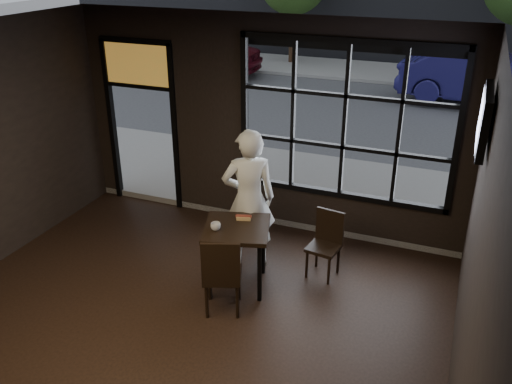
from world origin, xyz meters
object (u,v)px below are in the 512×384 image
at_px(cafe_table, 237,256).
at_px(navy_car, 485,77).
at_px(chair_near, 223,273).
at_px(man, 249,199).

distance_m(cafe_table, navy_car, 10.47).
xyz_separation_m(chair_near, navy_car, (2.69, 10.62, 0.31)).
relative_size(chair_near, navy_car, 0.23).
bearing_deg(navy_car, cafe_table, 168.27).
relative_size(cafe_table, chair_near, 0.84).
distance_m(cafe_table, chair_near, 0.53).
bearing_deg(cafe_table, navy_car, 57.83).
bearing_deg(chair_near, navy_car, -124.93).
xyz_separation_m(cafe_table, chair_near, (0.04, -0.52, 0.08)).
distance_m(man, navy_car, 9.94).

